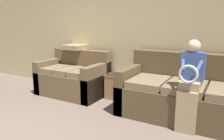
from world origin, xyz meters
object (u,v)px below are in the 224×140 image
(book_stack, at_px, (120,73))
(throw_pillow, at_px, (75,47))
(couch_main, at_px, (187,96))
(child_left_seated, at_px, (190,82))
(side_shelf, at_px, (120,86))
(couch_side, at_px, (74,78))

(book_stack, bearing_deg, throw_pillow, 176.82)
(book_stack, bearing_deg, couch_main, -11.84)
(throw_pillow, bearing_deg, child_left_seated, -16.47)
(side_shelf, xyz_separation_m, throw_pillow, (-1.13, 0.06, 0.71))
(child_left_seated, height_order, book_stack, child_left_seated)
(side_shelf, relative_size, book_stack, 1.56)
(couch_main, distance_m, child_left_seated, 0.55)
(couch_side, bearing_deg, child_left_seated, -10.87)
(child_left_seated, bearing_deg, side_shelf, 154.00)
(couch_side, distance_m, side_shelf, 1.00)
(couch_main, xyz_separation_m, couch_side, (-2.31, 0.05, -0.02))
(couch_side, distance_m, throw_pillow, 0.71)
(child_left_seated, distance_m, throw_pillow, 2.69)
(book_stack, bearing_deg, couch_side, -166.50)
(child_left_seated, height_order, throw_pillow, child_left_seated)
(couch_side, distance_m, book_stack, 1.02)
(couch_main, bearing_deg, child_left_seated, -76.73)
(book_stack, bearing_deg, side_shelf, 118.39)
(child_left_seated, bearing_deg, throw_pillow, 163.53)
(couch_main, relative_size, throw_pillow, 4.53)
(couch_main, xyz_separation_m, book_stack, (-1.33, 0.28, 0.16))
(couch_main, distance_m, throw_pillow, 2.56)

